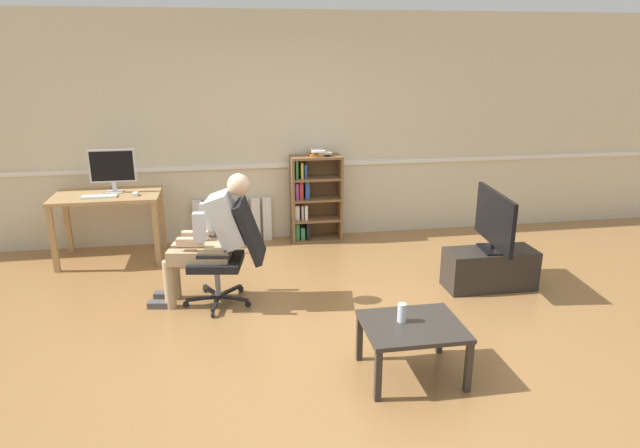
% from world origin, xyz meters
% --- Properties ---
extents(ground_plane, '(18.00, 18.00, 0.00)m').
position_xyz_m(ground_plane, '(0.00, 0.00, 0.00)').
color(ground_plane, olive).
extents(back_wall, '(12.00, 0.13, 2.70)m').
position_xyz_m(back_wall, '(0.00, 2.65, 1.35)').
color(back_wall, beige).
rests_on(back_wall, ground_plane).
extents(computer_desk, '(1.13, 0.68, 0.76)m').
position_xyz_m(computer_desk, '(-1.99, 2.15, 0.64)').
color(computer_desk, tan).
rests_on(computer_desk, ground_plane).
extents(imac_monitor, '(0.49, 0.14, 0.47)m').
position_xyz_m(imac_monitor, '(-1.92, 2.23, 1.03)').
color(imac_monitor, silver).
rests_on(imac_monitor, computer_desk).
extents(keyboard, '(0.36, 0.12, 0.02)m').
position_xyz_m(keyboard, '(-2.04, 2.01, 0.77)').
color(keyboard, white).
rests_on(keyboard, computer_desk).
extents(computer_mouse, '(0.06, 0.10, 0.03)m').
position_xyz_m(computer_mouse, '(-1.67, 2.03, 0.77)').
color(computer_mouse, white).
rests_on(computer_mouse, computer_desk).
extents(bookshelf, '(0.62, 0.29, 1.12)m').
position_xyz_m(bookshelf, '(0.33, 2.44, 0.53)').
color(bookshelf, brown).
rests_on(bookshelf, ground_plane).
extents(radiator, '(0.94, 0.08, 0.53)m').
position_xyz_m(radiator, '(-0.64, 2.54, 0.27)').
color(radiator, white).
rests_on(radiator, ground_plane).
extents(office_chair, '(0.80, 0.62, 0.99)m').
position_xyz_m(office_chair, '(-0.68, 0.76, 0.53)').
color(office_chair, black).
rests_on(office_chair, ground_plane).
extents(person_seated, '(0.97, 0.46, 1.23)m').
position_xyz_m(person_seated, '(-0.86, 0.79, 0.65)').
color(person_seated, tan).
rests_on(person_seated, ground_plane).
extents(tv_stand, '(0.88, 0.36, 0.39)m').
position_xyz_m(tv_stand, '(1.82, 0.69, 0.20)').
color(tv_stand, '#2D2823').
rests_on(tv_stand, ground_plane).
extents(tv_screen, '(0.23, 0.89, 0.58)m').
position_xyz_m(tv_screen, '(1.83, 0.69, 0.70)').
color(tv_screen, black).
rests_on(tv_screen, tv_stand).
extents(coffee_table, '(0.70, 0.59, 0.41)m').
position_xyz_m(coffee_table, '(0.56, -0.68, 0.35)').
color(coffee_table, '#332D28').
rests_on(coffee_table, ground_plane).
extents(drinking_glass, '(0.06, 0.06, 0.14)m').
position_xyz_m(drinking_glass, '(0.49, -0.62, 0.48)').
color(drinking_glass, silver).
rests_on(drinking_glass, coffee_table).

